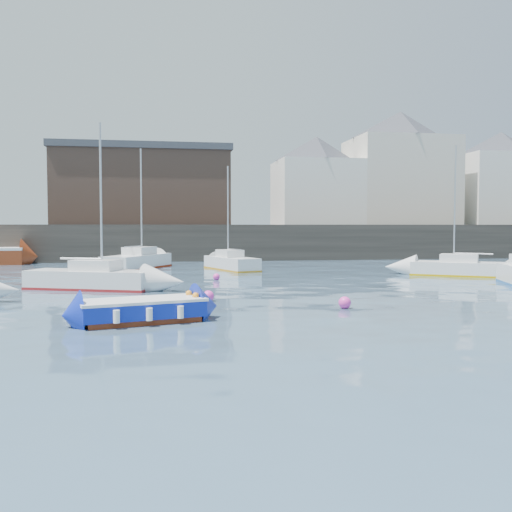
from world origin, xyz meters
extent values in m
plane|color=#2D4760|center=(0.00, 0.00, 0.00)|extent=(220.00, 220.00, 0.00)
cube|color=#28231E|center=(0.00, 35.00, 1.50)|extent=(90.00, 5.00, 3.00)
cube|color=#28231E|center=(0.00, 53.00, 1.40)|extent=(90.00, 32.00, 2.80)
cube|color=beige|center=(20.00, 42.00, 7.30)|extent=(10.00, 8.00, 9.00)
pyramid|color=#3A3D44|center=(20.00, 42.00, 13.20)|extent=(13.36, 13.36, 2.80)
cube|color=white|center=(31.00, 41.50, 6.55)|extent=(9.00, 7.00, 7.50)
pyramid|color=#3A3D44|center=(31.00, 41.50, 11.53)|extent=(11.88, 11.88, 2.45)
cube|color=white|center=(11.00, 41.50, 6.05)|extent=(8.00, 7.00, 6.50)
pyramid|color=#3A3D44|center=(11.00, 41.50, 10.53)|extent=(11.14, 11.14, 2.45)
cube|color=#3D2D26|center=(-6.00, 43.00, 6.30)|extent=(16.00, 10.00, 7.00)
cube|color=#3A3D44|center=(-6.00, 43.00, 10.10)|extent=(16.40, 10.40, 0.60)
cube|color=maroon|center=(-4.89, 3.46, 0.08)|extent=(3.58, 2.26, 0.17)
cube|color=#0F24A7|center=(-4.89, 3.46, 0.39)|extent=(3.91, 2.52, 0.45)
cube|color=white|center=(-4.89, 3.46, 0.66)|extent=(3.98, 2.57, 0.08)
cube|color=white|center=(-4.89, 3.46, 0.46)|extent=(3.08, 1.86, 0.41)
cube|color=tan|center=(-4.89, 3.46, 0.57)|extent=(0.56, 1.11, 0.06)
cylinder|color=white|center=(-6.03, 4.03, 0.36)|extent=(0.19, 0.19, 0.36)
cylinder|color=white|center=(-5.53, 2.35, 0.36)|extent=(0.19, 0.19, 0.36)
cylinder|color=white|center=(-5.14, 4.29, 0.36)|extent=(0.19, 0.19, 0.36)
cylinder|color=white|center=(-4.64, 2.62, 0.36)|extent=(0.19, 0.19, 0.36)
cylinder|color=white|center=(-4.24, 4.56, 0.36)|extent=(0.19, 0.19, 0.36)
cylinder|color=white|center=(-3.75, 2.88, 0.36)|extent=(0.19, 0.19, 0.36)
cube|color=silver|center=(-7.48, 12.93, 0.43)|extent=(6.03, 3.88, 0.86)
cube|color=maroon|center=(-7.48, 12.93, 0.06)|extent=(6.09, 3.92, 0.12)
cube|color=silver|center=(-7.22, 12.82, 1.10)|extent=(2.39, 2.04, 0.48)
cylinder|color=silver|center=(-6.95, 12.71, 4.18)|extent=(0.10, 0.10, 6.63)
cube|color=silver|center=(12.93, 16.56, 0.40)|extent=(5.91, 4.74, 0.81)
cube|color=#C7A004|center=(12.93, 16.56, 0.05)|extent=(5.97, 4.79, 0.11)
cube|color=silver|center=(12.68, 16.71, 1.03)|extent=(2.47, 2.29, 0.45)
cylinder|color=silver|center=(12.44, 16.87, 4.16)|extent=(0.09, 0.09, 6.71)
cube|color=silver|center=(0.23, 23.25, 0.42)|extent=(3.27, 5.45, 0.85)
cube|color=#C68618|center=(0.23, 23.25, 0.06)|extent=(3.30, 5.50, 0.11)
cube|color=silver|center=(0.15, 23.49, 1.09)|extent=(1.77, 2.12, 0.47)
cylinder|color=silver|center=(0.06, 23.74, 3.83)|extent=(0.09, 0.09, 5.97)
cube|color=silver|center=(-5.91, 25.44, 0.47)|extent=(4.64, 6.49, 0.94)
cube|color=#9A260C|center=(-5.91, 25.44, 0.06)|extent=(4.69, 6.55, 0.13)
cube|color=silver|center=(-5.77, 25.72, 1.20)|extent=(2.34, 2.64, 0.52)
cylinder|color=silver|center=(-5.63, 26.00, 4.54)|extent=(0.10, 0.10, 7.20)
sphere|color=#FA38AF|center=(-2.53, 7.92, 0.00)|extent=(0.43, 0.43, 0.43)
sphere|color=#FA38AF|center=(2.02, 5.24, 0.00)|extent=(0.44, 0.44, 0.44)
sphere|color=#FA38AF|center=(-1.40, 16.48, 0.00)|extent=(0.37, 0.37, 0.37)
camera|label=1|loc=(-4.27, -13.76, 2.87)|focal=40.00mm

